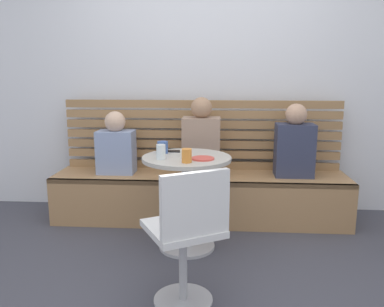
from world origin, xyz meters
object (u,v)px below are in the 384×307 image
Objects in this scene: booth_bench at (200,197)px; white_chair at (187,233)px; cup_water_clear at (161,152)px; cafe_table at (187,185)px; person_adult at (201,141)px; plate_small at (203,158)px; person_child_middle at (295,145)px; cup_mug_blue at (163,147)px; phone_on_table at (175,151)px; cup_tumbler_orange at (187,156)px; person_child_left at (116,146)px; cup_espresso_small at (184,154)px.

booth_bench is 3.18× the size of white_chair.
cafe_table is at bearing 31.29° from cup_water_clear.
plate_small is (0.04, -0.69, -0.01)m from person_adult.
person_child_middle reaches higher than plate_small.
cup_mug_blue reaches higher than phone_on_table.
phone_on_table is (-0.20, -0.42, -0.01)m from person_adult.
phone_on_table is (-0.11, 0.18, 0.23)m from cafe_table.
phone_on_table is at bearing 121.91° from cafe_table.
white_chair is at bearing -89.97° from booth_bench.
cup_tumbler_orange is 0.59× the size of plate_small.
cup_tumbler_orange is (0.73, -0.83, 0.10)m from person_child_left.
cafe_table is 6.73× the size of cup_water_clear.
cup_tumbler_orange is at bearing -48.51° from person_child_left.
white_chair is at bearing -70.09° from cup_water_clear.
booth_bench is 0.54m from person_adult.
phone_on_table is (-0.24, 0.27, -0.00)m from plate_small.
cup_mug_blue is at bearing -118.73° from booth_bench.
person_adult reaches higher than cup_tumbler_orange.
white_chair is 1.29× the size of person_child_middle.
cup_mug_blue is 0.56× the size of plate_small.
cafe_table is 7.79× the size of cup_mug_blue.
person_child_middle is (0.92, 0.62, 0.21)m from cafe_table.
cafe_table is at bearing 94.87° from cup_tumbler_orange.
cup_tumbler_orange is at bearing -157.92° from phone_on_table.
person_child_middle reaches higher than person_child_left.
person_child_middle is 6.94× the size of cup_mug_blue.
person_child_middle is at bearing 24.54° from cup_mug_blue.
cup_water_clear is at bearing -152.41° from cup_espresso_small.
person_adult reaches higher than cafe_table.
person_adult is 0.69m from plate_small.
cup_tumbler_orange is 0.91× the size of cup_water_clear.
cup_tumbler_orange is 1.05× the size of cup_mug_blue.
person_child_left reaches higher than cup_tumbler_orange.
cup_mug_blue reaches higher than plate_small.
person_adult is (0.08, 0.60, 0.24)m from cafe_table.
person_adult is 7.12× the size of cup_tumbler_orange.
person_child_middle is (0.84, 0.02, -0.03)m from person_adult.
person_child_left reaches higher than cup_water_clear.
booth_bench is 1.43m from white_chair.
person_child_middle is 1.33m from cup_water_clear.
white_chair is 6.07× the size of phone_on_table.
cup_mug_blue is at bearing -119.96° from person_adult.
person_child_left is (-0.78, 0.02, 0.47)m from booth_bench.
plate_small is 0.36m from phone_on_table.
cup_water_clear reaches higher than cafe_table.
person_child_left is at bearing 135.16° from cup_mug_blue.
cup_tumbler_orange is (0.02, -0.20, 0.27)m from cafe_table.
cafe_table is 0.31m from phone_on_table.
cup_tumbler_orange is at bearing -137.54° from person_child_middle.
person_child_left reaches higher than booth_bench.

